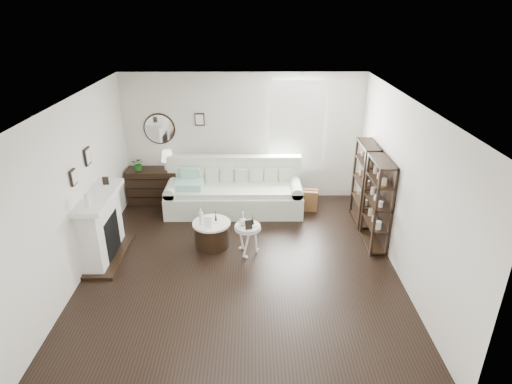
{
  "coord_description": "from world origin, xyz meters",
  "views": [
    {
      "loc": [
        0.19,
        -5.93,
        4.0
      ],
      "look_at": [
        0.25,
        0.8,
        0.97
      ],
      "focal_mm": 30.0,
      "sensor_mm": 36.0,
      "label": 1
    }
  ],
  "objects_px": {
    "pedestal_table": "(248,228)",
    "drum_table": "(212,234)",
    "dresser": "(155,186)",
    "sofa": "(234,194)"
  },
  "relations": [
    {
      "from": "sofa",
      "to": "pedestal_table",
      "type": "xyz_separation_m",
      "value": [
        0.29,
        -1.7,
        0.14
      ]
    },
    {
      "from": "pedestal_table",
      "to": "drum_table",
      "type": "bearing_deg",
      "value": 157.76
    },
    {
      "from": "dresser",
      "to": "drum_table",
      "type": "bearing_deg",
      "value": -53.01
    },
    {
      "from": "sofa",
      "to": "drum_table",
      "type": "distance_m",
      "value": 1.49
    },
    {
      "from": "sofa",
      "to": "pedestal_table",
      "type": "distance_m",
      "value": 1.73
    },
    {
      "from": "drum_table",
      "to": "pedestal_table",
      "type": "distance_m",
      "value": 0.73
    },
    {
      "from": "sofa",
      "to": "drum_table",
      "type": "relative_size",
      "value": 4.14
    },
    {
      "from": "pedestal_table",
      "to": "sofa",
      "type": "bearing_deg",
      "value": 99.75
    },
    {
      "from": "sofa",
      "to": "dresser",
      "type": "height_order",
      "value": "sofa"
    },
    {
      "from": "drum_table",
      "to": "dresser",
      "type": "bearing_deg",
      "value": 126.99
    }
  ]
}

